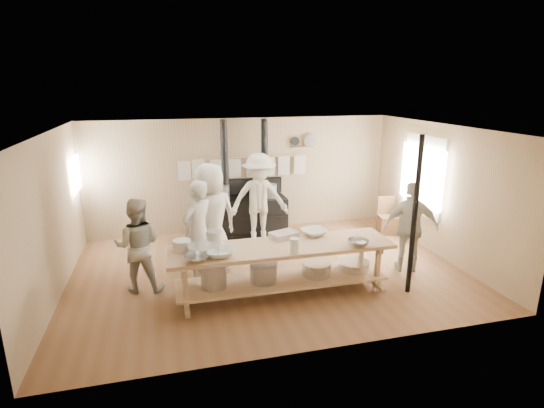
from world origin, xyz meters
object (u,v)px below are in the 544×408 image
Objects in this scene: stove at (246,212)px; cook_left at (138,245)px; cook_by_window at (259,199)px; chair at (387,223)px; prep_table at (281,264)px; cook_right at (411,227)px; roasting_pan at (284,235)px; cook_center at (211,218)px; cook_far_left at (198,232)px.

stove is 3.21m from cook_left.
stove is 1.33× the size of cook_by_window.
stove is 3.10× the size of chair.
chair is at bearing -13.70° from stove.
cook_right reaches higher than prep_table.
cook_by_window is at bearing 88.87° from roasting_pan.
roasting_pan is (-3.03, -1.92, 0.65)m from chair.
prep_table is 1.85× the size of cook_by_window.
cook_left is 1.36m from cook_center.
roasting_pan is at bearing 18.49° from cook_right.
stove is 1.29× the size of cook_center.
cook_center is at bearing 4.41° from cook_right.
cook_by_window is (-2.34, 2.06, 0.14)m from cook_right.
cook_by_window reaches higher than prep_table.
cook_far_left is at bearing 145.23° from prep_table.
cook_left is 3.60× the size of roasting_pan.
prep_table is 2.36m from cook_left.
cook_left is 5.63m from chair.
stove reaches higher than cook_left.
cook_by_window is at bearing -22.68° from cook_right.
cook_center is 1.20× the size of cook_right.
cook_left is 2.93m from cook_by_window.
cook_left reaches higher than roasting_pan.
prep_table is at bearing -112.20° from roasting_pan.
cook_far_left is at bearing 10.54° from cook_right.
cook_center reaches higher than cook_by_window.
prep_table is at bearing -133.57° from chair.
cook_far_left is 2.08m from cook_by_window.
cook_by_window is at bearing -74.67° from stove.
roasting_pan is at bearing 179.38° from cook_left.
prep_table is 2.56m from cook_right.
roasting_pan is (2.37, -0.40, 0.11)m from cook_left.
prep_table is 2.00× the size of cook_far_left.
stove reaches higher than cook_by_window.
cook_far_left reaches higher than roasting_pan.
prep_table is at bearing 25.97° from cook_right.
cook_left is at bearing 13.80° from cook_right.
cook_by_window is at bearing -171.64° from chair.
stove reaches higher than cook_far_left.
prep_table is 1.79× the size of cook_center.
cook_center is 1.03× the size of cook_by_window.
prep_table is at bearing -90.04° from stove.
cook_center is 1.65m from cook_by_window.
cook_far_left is 0.92× the size of cook_by_window.
cook_right is (2.52, -2.70, 0.31)m from stove.
cook_far_left is 2.14× the size of chair.
cook_left is at bearing 170.45° from roasting_pan.
cook_right is at bearing -41.40° from cook_by_window.
cook_right is at bearing 149.29° from cook_center.
chair is (3.16, 2.25, -0.27)m from prep_table.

